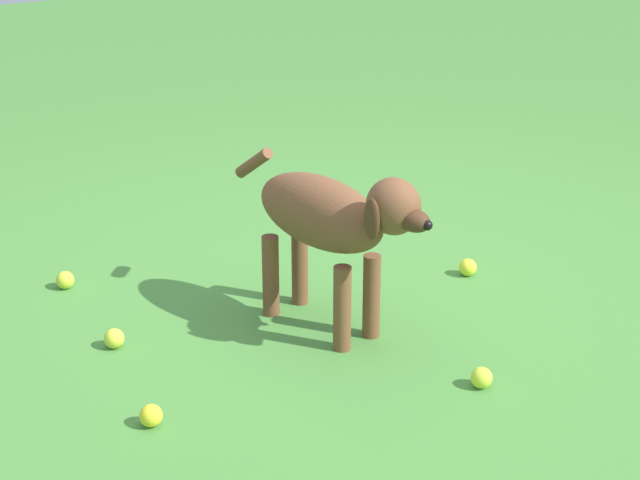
{
  "coord_description": "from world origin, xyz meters",
  "views": [
    {
      "loc": [
        1.95,
        2.69,
        1.59
      ],
      "look_at": [
        0.24,
        0.07,
        0.31
      ],
      "focal_mm": 57.99,
      "sensor_mm": 36.0,
      "label": 1
    }
  ],
  "objects_px": {
    "tennis_ball_4": "(65,280)",
    "dog": "(331,219)",
    "tennis_ball_0": "(114,338)",
    "tennis_ball_3": "(151,416)",
    "tennis_ball_2": "(468,267)",
    "tennis_ball_1": "(481,378)"
  },
  "relations": [
    {
      "from": "tennis_ball_1",
      "to": "tennis_ball_2",
      "type": "bearing_deg",
      "value": -127.99
    },
    {
      "from": "tennis_ball_3",
      "to": "tennis_ball_4",
      "type": "height_order",
      "value": "same"
    },
    {
      "from": "tennis_ball_0",
      "to": "tennis_ball_4",
      "type": "height_order",
      "value": "same"
    },
    {
      "from": "dog",
      "to": "tennis_ball_2",
      "type": "xyz_separation_m",
      "value": [
        -0.68,
        -0.09,
        -0.36
      ]
    },
    {
      "from": "dog",
      "to": "tennis_ball_4",
      "type": "xyz_separation_m",
      "value": [
        0.63,
        -0.81,
        -0.36
      ]
    },
    {
      "from": "dog",
      "to": "tennis_ball_1",
      "type": "relative_size",
      "value": 13.37
    },
    {
      "from": "dog",
      "to": "tennis_ball_0",
      "type": "xyz_separation_m",
      "value": [
        0.66,
        -0.28,
        -0.36
      ]
    },
    {
      "from": "tennis_ball_1",
      "to": "tennis_ball_4",
      "type": "relative_size",
      "value": 1.0
    },
    {
      "from": "tennis_ball_4",
      "to": "tennis_ball_0",
      "type": "bearing_deg",
      "value": 86.69
    },
    {
      "from": "tennis_ball_4",
      "to": "dog",
      "type": "bearing_deg",
      "value": 127.85
    },
    {
      "from": "tennis_ball_2",
      "to": "tennis_ball_3",
      "type": "xyz_separation_m",
      "value": [
        1.43,
        0.3,
        0.0
      ]
    },
    {
      "from": "tennis_ball_2",
      "to": "tennis_ball_4",
      "type": "relative_size",
      "value": 1.0
    },
    {
      "from": "tennis_ball_0",
      "to": "tennis_ball_3",
      "type": "height_order",
      "value": "same"
    },
    {
      "from": "tennis_ball_1",
      "to": "tennis_ball_2",
      "type": "height_order",
      "value": "same"
    },
    {
      "from": "tennis_ball_2",
      "to": "tennis_ball_3",
      "type": "bearing_deg",
      "value": 11.98
    },
    {
      "from": "dog",
      "to": "tennis_ball_0",
      "type": "relative_size",
      "value": 13.37
    },
    {
      "from": "tennis_ball_2",
      "to": "tennis_ball_1",
      "type": "bearing_deg",
      "value": 52.01
    },
    {
      "from": "tennis_ball_2",
      "to": "dog",
      "type": "bearing_deg",
      "value": 7.41
    },
    {
      "from": "tennis_ball_0",
      "to": "tennis_ball_3",
      "type": "distance_m",
      "value": 0.5
    },
    {
      "from": "dog",
      "to": "tennis_ball_4",
      "type": "height_order",
      "value": "dog"
    },
    {
      "from": "tennis_ball_0",
      "to": "tennis_ball_3",
      "type": "bearing_deg",
      "value": 78.93
    },
    {
      "from": "tennis_ball_3",
      "to": "tennis_ball_2",
      "type": "bearing_deg",
      "value": -168.02
    }
  ]
}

